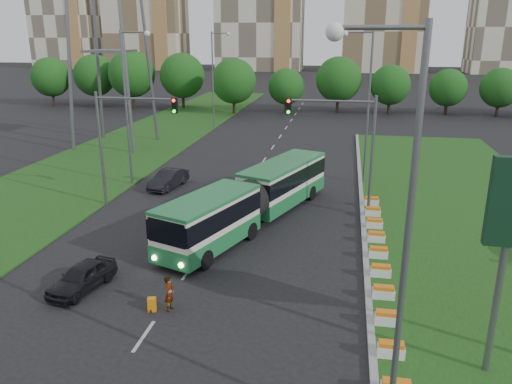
% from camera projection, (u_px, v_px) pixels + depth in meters
% --- Properties ---
extents(ground, '(360.00, 360.00, 0.00)m').
position_uv_depth(ground, '(246.00, 275.00, 25.28)').
color(ground, black).
rests_on(ground, ground).
extents(grass_median, '(14.00, 60.00, 0.15)m').
position_uv_depth(grass_median, '(479.00, 232.00, 30.57)').
color(grass_median, '#1D4614').
rests_on(grass_median, ground).
extents(median_kerb, '(0.30, 60.00, 0.18)m').
position_uv_depth(median_kerb, '(363.00, 225.00, 31.74)').
color(median_kerb, gray).
rests_on(median_kerb, ground).
extents(left_verge, '(12.00, 110.00, 0.10)m').
position_uv_depth(left_verge, '(123.00, 151.00, 51.76)').
color(left_verge, '#1D4614').
rests_on(left_verge, ground).
extents(lane_markings, '(0.20, 100.00, 0.01)m').
position_uv_depth(lane_markings, '(257.00, 171.00, 44.55)').
color(lane_markings, '#ABABA5').
rests_on(lane_markings, ground).
extents(flower_planters, '(1.10, 20.30, 0.60)m').
position_uv_depth(flower_planters, '(380.00, 261.00, 25.80)').
color(flower_planters, white).
rests_on(flower_planters, grass_median).
extents(traffic_mast_median, '(5.76, 0.32, 8.00)m').
position_uv_depth(traffic_mast_median, '(348.00, 136.00, 32.24)').
color(traffic_mast_median, slate).
rests_on(traffic_mast_median, ground).
extents(traffic_mast_left, '(5.76, 0.32, 8.00)m').
position_uv_depth(traffic_mast_left, '(121.00, 132.00, 33.86)').
color(traffic_mast_left, slate).
rests_on(traffic_mast_left, ground).
extents(street_lamps, '(36.00, 60.00, 12.00)m').
position_uv_depth(street_lamps, '(230.00, 123.00, 33.36)').
color(street_lamps, slate).
rests_on(street_lamps, ground).
extents(tree_line, '(120.00, 8.00, 9.00)m').
position_uv_depth(tree_line, '(384.00, 85.00, 73.85)').
color(tree_line, '#165216').
rests_on(tree_line, ground).
extents(midrise_west, '(22.00, 14.00, 36.00)m').
position_uv_depth(midrise_west, '(66.00, 16.00, 176.62)').
color(midrise_west, silver).
rests_on(midrise_west, ground).
extents(articulated_bus, '(2.62, 16.79, 2.76)m').
position_uv_depth(articulated_bus, '(249.00, 198.00, 31.75)').
color(articulated_bus, silver).
rests_on(articulated_bus, ground).
extents(car_left_near, '(2.33, 4.05, 1.30)m').
position_uv_depth(car_left_near, '(82.00, 277.00, 23.68)').
color(car_left_near, black).
rests_on(car_left_near, ground).
extents(car_left_far, '(2.20, 4.50, 1.42)m').
position_uv_depth(car_left_far, '(168.00, 179.00, 39.50)').
color(car_left_far, black).
rests_on(car_left_far, ground).
extents(pedestrian, '(0.41, 0.60, 1.62)m').
position_uv_depth(pedestrian, '(169.00, 294.00, 21.83)').
color(pedestrian, gray).
rests_on(pedestrian, ground).
extents(shopping_trolley, '(0.36, 0.38, 0.62)m').
position_uv_depth(shopping_trolley, '(152.00, 304.00, 21.92)').
color(shopping_trolley, orange).
rests_on(shopping_trolley, ground).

